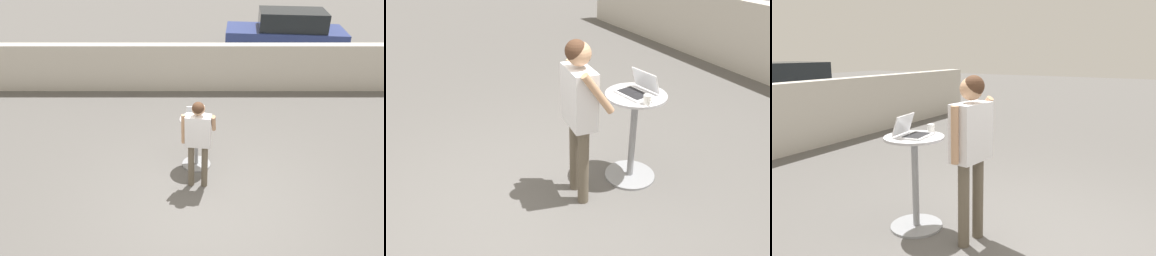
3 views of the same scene
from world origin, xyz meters
The scene contains 6 objects.
ground_plane centered at (0.00, 0.00, 0.00)m, with size 50.00×50.00×0.00m, color #5B5956.
cafe_table centered at (-0.16, 1.19, 0.54)m, with size 0.62×0.62×1.00m.
laptop centered at (-0.17, 1.21, 1.04)m, with size 0.38×0.35×0.22m.
coffee_mug centered at (0.08, 1.14, 1.04)m, with size 0.11×0.08×0.09m.
standing_person centered at (-0.14, 0.54, 1.04)m, with size 0.59×0.34×1.64m.
parked_car_near_street centered at (3.10, 8.36, 0.78)m, with size 4.29×2.31×1.56m.
Camera 3 is at (-3.15, -1.09, 1.85)m, focal length 35.00 mm.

